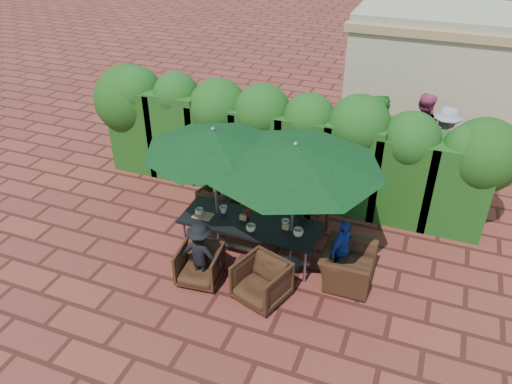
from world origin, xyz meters
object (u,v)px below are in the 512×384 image
(chair_far_left, at_px, (223,201))
(chair_far_mid, at_px, (271,209))
(umbrella_left, at_px, (213,141))
(chair_end_right, at_px, (348,261))
(chair_near_left, at_px, (200,263))
(dining_table, at_px, (250,225))
(umbrella_right, at_px, (295,156))
(chair_near_right, at_px, (261,280))
(chair_far_right, at_px, (304,222))

(chair_far_left, height_order, chair_far_mid, chair_far_left)
(chair_far_mid, bearing_deg, umbrella_left, 39.87)
(umbrella_left, xyz_separation_m, chair_end_right, (2.46, -0.07, -1.79))
(chair_far_left, bearing_deg, chair_far_mid, -160.96)
(chair_far_left, height_order, chair_near_left, chair_far_left)
(dining_table, distance_m, chair_far_mid, 1.10)
(umbrella_left, distance_m, chair_far_left, 2.05)
(dining_table, bearing_deg, chair_end_right, -0.85)
(umbrella_right, distance_m, chair_end_right, 2.06)
(chair_far_left, distance_m, chair_near_right, 2.46)
(chair_far_mid, relative_size, chair_end_right, 0.74)
(dining_table, bearing_deg, chair_far_left, 135.88)
(chair_near_left, bearing_deg, umbrella_right, 29.44)
(umbrella_right, distance_m, chair_near_right, 2.07)
(umbrella_right, xyz_separation_m, chair_end_right, (1.03, -0.04, -1.79))
(dining_table, relative_size, chair_near_left, 3.42)
(dining_table, xyz_separation_m, chair_far_left, (-0.97, 0.94, -0.28))
(umbrella_right, bearing_deg, chair_far_mid, 125.52)
(chair_far_mid, bearing_deg, chair_end_right, 132.54)
(chair_far_mid, xyz_separation_m, chair_near_right, (0.56, -2.02, 0.03))
(chair_far_left, height_order, chair_end_right, chair_end_right)
(umbrella_left, distance_m, chair_near_left, 2.09)
(chair_near_right, bearing_deg, umbrella_right, 97.53)
(chair_far_right, relative_size, chair_near_left, 0.97)
(chair_far_right, xyz_separation_m, chair_near_left, (-1.31, -1.83, 0.01))
(chair_near_left, relative_size, chair_near_right, 0.92)
(chair_near_left, distance_m, chair_end_right, 2.52)
(umbrella_left, xyz_separation_m, chair_far_mid, (0.68, 1.01, -1.85))
(chair_far_mid, bearing_deg, chair_near_right, 89.41)
(umbrella_right, bearing_deg, umbrella_left, 178.63)
(umbrella_right, bearing_deg, chair_near_right, -100.81)
(chair_far_mid, xyz_separation_m, chair_end_right, (1.77, -1.08, 0.07))
(dining_table, xyz_separation_m, umbrella_left, (-0.66, 0.04, 1.54))
(umbrella_left, height_order, chair_end_right, umbrella_left)
(dining_table, height_order, umbrella_left, umbrella_left)
(chair_near_left, bearing_deg, chair_near_right, -7.79)
(umbrella_left, xyz_separation_m, chair_near_right, (1.24, -1.01, -1.82))
(umbrella_right, height_order, chair_far_right, umbrella_right)
(chair_far_right, bearing_deg, chair_near_right, 101.91)
(chair_far_left, distance_m, chair_far_right, 1.73)
(umbrella_left, relative_size, chair_far_right, 3.49)
(chair_far_mid, height_order, chair_end_right, chair_end_right)
(chair_far_mid, bearing_deg, chair_far_right, 151.49)
(dining_table, relative_size, chair_far_right, 3.52)
(chair_near_left, height_order, chair_end_right, chair_end_right)
(chair_far_left, relative_size, chair_far_mid, 1.09)
(dining_table, bearing_deg, umbrella_left, 176.25)
(chair_far_left, xyz_separation_m, chair_end_right, (2.77, -0.96, 0.03))
(umbrella_left, height_order, chair_far_right, umbrella_left)
(chair_far_right, bearing_deg, umbrella_left, 48.20)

